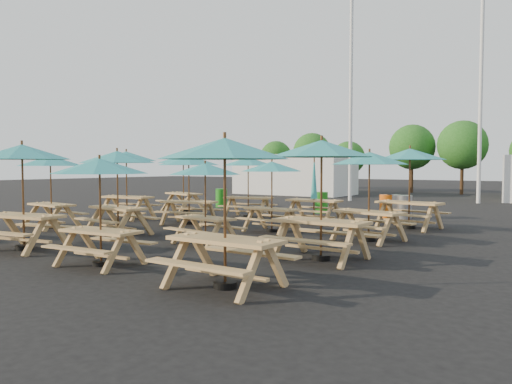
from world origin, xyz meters
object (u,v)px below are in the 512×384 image
Objects in this scene: picnic_unit_6 at (189,164)px; picnic_unit_7 at (248,165)px; picnic_unit_15 at (410,159)px; picnic_unit_2 at (126,160)px; picnic_unit_4 at (22,158)px; picnic_unit_10 at (272,171)px; picnic_unit_5 at (117,162)px; picnic_unit_8 at (100,173)px; waste_bin_2 at (387,206)px; picnic_unit_1 at (50,165)px; picnic_unit_3 at (183,162)px; waste_bin_3 at (394,206)px; picnic_unit_12 at (225,158)px; picnic_unit_9 at (205,174)px; picnic_unit_14 at (369,164)px; waste_bin_0 at (221,198)px; picnic_unit_11 at (314,194)px; waste_bin_1 at (321,202)px; picnic_unit_13 at (322,156)px; waste_bin_4 at (405,207)px.

picnic_unit_7 is (0.31, 3.08, -0.02)m from picnic_unit_6.
picnic_unit_2 is at bearing -154.19° from picnic_unit_15.
picnic_unit_2 is at bearing 109.10° from picnic_unit_4.
picnic_unit_7 reaches higher than picnic_unit_10.
picnic_unit_5 is at bearing -103.42° from picnic_unit_6.
picnic_unit_8 is at bearing -83.24° from picnic_unit_7.
picnic_unit_7 is 2.73× the size of waste_bin_2.
picnic_unit_3 is (-0.23, 6.47, 0.13)m from picnic_unit_1.
waste_bin_3 is (1.75, 12.38, -1.42)m from picnic_unit_8.
waste_bin_2 is (-1.67, 12.27, -1.69)m from picnic_unit_12.
picnic_unit_9 is 2.98m from picnic_unit_10.
picnic_unit_14 is (6.24, 5.98, -0.12)m from picnic_unit_4.
waste_bin_0 is (-10.07, 6.41, -1.62)m from picnic_unit_14.
picnic_unit_5 is at bearing -117.98° from picnic_unit_11.
picnic_unit_5 is at bearing -44.40° from picnic_unit_3.
picnic_unit_1 is 7.01m from picnic_unit_8.
waste_bin_2 is at bearing -2.41° from waste_bin_0.
picnic_unit_2 is 10.09m from waste_bin_2.
waste_bin_1 is at bearing 107.42° from picnic_unit_10.
picnic_unit_13 is at bearing 5.51° from picnic_unit_5.
picnic_unit_14 is (9.72, -3.34, -0.09)m from picnic_unit_3.
picnic_unit_11 is (3.05, 8.94, -1.18)m from picnic_unit_4.
picnic_unit_13 is at bearing -63.11° from waste_bin_1.
picnic_unit_1 is 4.33m from picnic_unit_4.
picnic_unit_5 reaches higher than waste_bin_1.
picnic_unit_4 is 1.19× the size of picnic_unit_10.
waste_bin_0 is (-6.94, 6.31, -1.41)m from picnic_unit_10.
waste_bin_3 is at bearing 37.27° from picnic_unit_3.
picnic_unit_6 is at bearing 82.65° from picnic_unit_4.
picnic_unit_3 is 4.52m from picnic_unit_6.
picnic_unit_8 is at bearing -13.49° from picnic_unit_4.
picnic_unit_2 is at bearing 162.59° from picnic_unit_9.
waste_bin_1 is at bearing 154.09° from picnic_unit_15.
picnic_unit_15 reaches higher than waste_bin_2.
picnic_unit_15 is 2.89× the size of waste_bin_1.
picnic_unit_8 is at bearing -89.36° from picnic_unit_11.
picnic_unit_6 is 1.00× the size of picnic_unit_13.
picnic_unit_10 is at bearing 84.18° from picnic_unit_8.
picnic_unit_11 is 7.08m from picnic_unit_13.
picnic_unit_4 is 1.00× the size of picnic_unit_15.
picnic_unit_14 reaches higher than waste_bin_0.
picnic_unit_5 is 0.96× the size of picnic_unit_6.
waste_bin_0 is 8.41m from waste_bin_2.
picnic_unit_2 is 6.53m from picnic_unit_10.
picnic_unit_8 is 12.55m from waste_bin_4.
picnic_unit_1 is 2.64× the size of waste_bin_0.
picnic_unit_10 is 7.06m from picnic_unit_12.
picnic_unit_3 is at bearing 135.50° from picnic_unit_12.
picnic_unit_1 is 0.96× the size of picnic_unit_5.
picnic_unit_7 is at bearing 175.47° from picnic_unit_11.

